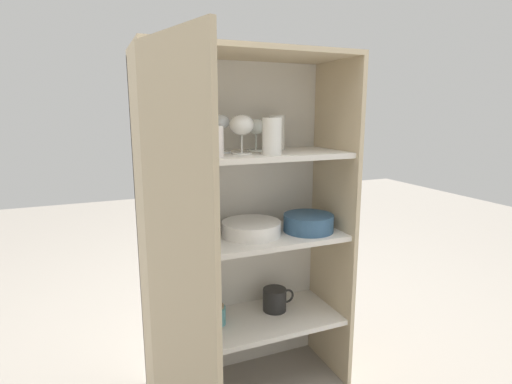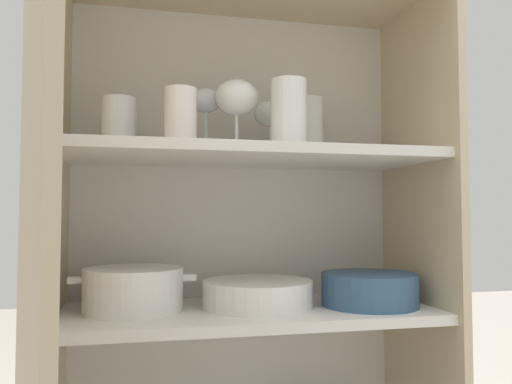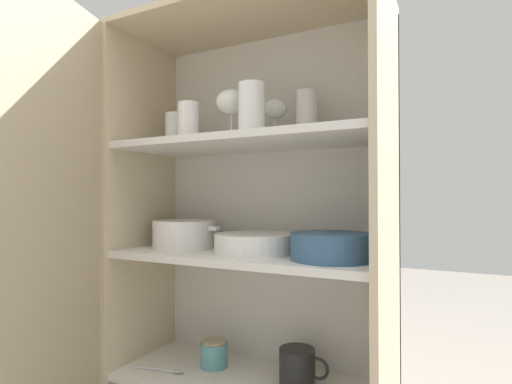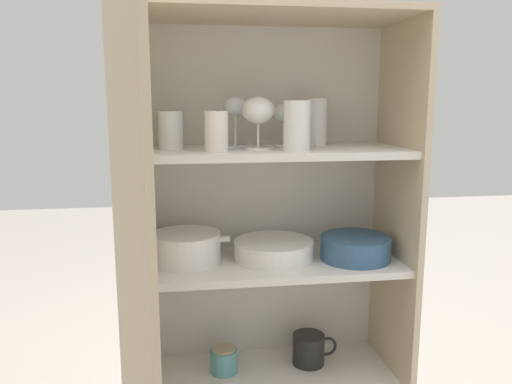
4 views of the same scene
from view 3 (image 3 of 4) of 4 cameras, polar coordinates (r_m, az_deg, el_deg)
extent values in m
cube|color=silver|center=(1.27, 2.07, -7.35)|extent=(0.78, 0.02, 1.30)
cube|color=#CCB793|center=(1.35, -15.81, -6.94)|extent=(0.02, 0.34, 1.30)
cube|color=#CCB793|center=(1.01, 18.22, -8.98)|extent=(0.02, 0.34, 1.30)
cube|color=#CCB793|center=(1.23, -1.36, 23.82)|extent=(0.78, 0.34, 0.02)
cube|color=silver|center=(1.23, -1.39, -25.57)|extent=(0.74, 0.30, 0.02)
cube|color=silver|center=(1.13, -1.38, -9.18)|extent=(0.74, 0.30, 0.02)
cube|color=silver|center=(1.13, -1.37, 7.03)|extent=(0.74, 0.30, 0.02)
cube|color=tan|center=(1.08, -27.04, -8.36)|extent=(0.12, 0.38, 1.30)
cylinder|color=silver|center=(1.16, -9.62, 9.96)|extent=(0.06, 0.06, 0.10)
cylinder|color=white|center=(1.04, -0.62, 11.85)|extent=(0.07, 0.07, 0.13)
cylinder|color=white|center=(1.15, 7.27, 10.83)|extent=(0.06, 0.06, 0.13)
cylinder|color=white|center=(1.30, -11.32, 8.72)|extent=(0.07, 0.07, 0.10)
cylinder|color=white|center=(1.12, -3.48, 7.75)|extent=(0.07, 0.07, 0.01)
cylinder|color=white|center=(1.13, -3.48, 9.44)|extent=(0.01, 0.01, 0.06)
ellipsoid|color=white|center=(1.14, -3.48, 12.71)|extent=(0.09, 0.09, 0.07)
cylinder|color=white|center=(1.16, 2.67, 7.48)|extent=(0.07, 0.07, 0.01)
cylinder|color=white|center=(1.17, 2.67, 9.02)|extent=(0.01, 0.01, 0.06)
ellipsoid|color=white|center=(1.18, 2.67, 11.79)|extent=(0.07, 0.07, 0.06)
cylinder|color=white|center=(1.22, -3.84, 7.10)|extent=(0.07, 0.07, 0.01)
cylinder|color=white|center=(1.22, -3.83, 9.10)|extent=(0.01, 0.01, 0.08)
ellipsoid|color=white|center=(1.24, -3.83, 12.13)|extent=(0.07, 0.07, 0.05)
cylinder|color=white|center=(1.13, -0.18, -8.44)|extent=(0.23, 0.23, 0.01)
cylinder|color=white|center=(1.13, -0.18, -7.99)|extent=(0.23, 0.23, 0.01)
cylinder|color=white|center=(1.13, -0.18, -7.54)|extent=(0.23, 0.23, 0.01)
cylinder|color=white|center=(1.13, -0.18, -7.08)|extent=(0.23, 0.23, 0.01)
cylinder|color=white|center=(1.13, -0.18, -6.63)|extent=(0.23, 0.23, 0.01)
cylinder|color=white|center=(1.13, -0.18, -6.17)|extent=(0.23, 0.23, 0.01)
cylinder|color=#33567A|center=(1.01, 10.65, -7.67)|extent=(0.20, 0.20, 0.07)
torus|color=#33567A|center=(1.01, 10.64, -5.99)|extent=(0.20, 0.20, 0.01)
cylinder|color=white|center=(1.26, -10.19, -5.92)|extent=(0.19, 0.19, 0.08)
cube|color=white|center=(1.33, -13.92, -4.75)|extent=(0.03, 0.02, 0.01)
cube|color=white|center=(1.20, -6.04, -5.18)|extent=(0.03, 0.02, 0.01)
cylinder|color=black|center=(1.19, 5.89, -23.50)|extent=(0.10, 0.10, 0.09)
torus|color=black|center=(1.17, 8.84, -23.65)|extent=(0.06, 0.01, 0.06)
cylinder|color=#5BA3A8|center=(1.30, -6.01, -22.13)|extent=(0.08, 0.08, 0.07)
cylinder|color=tan|center=(1.28, -6.01, -20.52)|extent=(0.07, 0.07, 0.01)
cylinder|color=silver|center=(1.31, -14.14, -23.34)|extent=(0.14, 0.04, 0.01)
ellipsoid|color=silver|center=(1.28, -11.05, -23.84)|extent=(0.04, 0.03, 0.01)
camera|label=1|loc=(1.17, -81.90, 15.74)|focal=28.00mm
camera|label=2|loc=(0.73, -63.83, 2.21)|focal=35.00mm
camera|label=4|loc=(0.89, -87.67, 19.49)|focal=35.00mm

